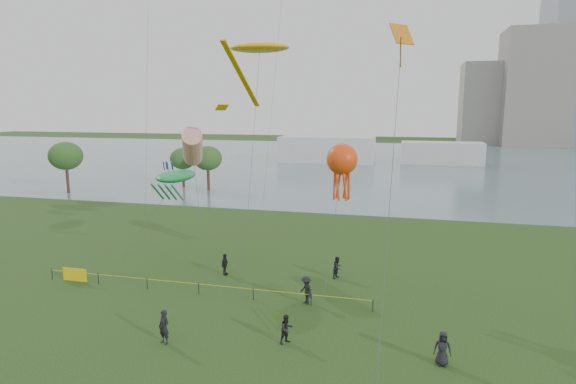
# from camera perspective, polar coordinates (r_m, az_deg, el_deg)

# --- Properties ---
(lake) EXTENTS (400.00, 120.00, 0.08)m
(lake) POSITION_cam_1_polar(r_m,az_deg,el_deg) (117.64, 10.79, 3.59)
(lake) COLOR slate
(lake) RESTS_ON ground_plane
(building_mid) EXTENTS (20.00, 20.00, 38.00)m
(building_mid) POSITION_cam_1_polar(r_m,az_deg,el_deg) (183.10, 27.03, 10.89)
(building_mid) COLOR slate
(building_mid) RESTS_ON ground_plane
(building_low) EXTENTS (16.00, 18.00, 28.00)m
(building_low) POSITION_cam_1_polar(r_m,az_deg,el_deg) (186.46, 22.25, 9.66)
(building_low) COLOR gray
(building_low) RESTS_ON ground_plane
(pavilion_left) EXTENTS (22.00, 8.00, 6.00)m
(pavilion_left) POSITION_cam_1_polar(r_m,az_deg,el_deg) (113.73, 4.62, 5.03)
(pavilion_left) COLOR silver
(pavilion_left) RESTS_ON ground_plane
(pavilion_right) EXTENTS (18.00, 7.00, 5.00)m
(pavilion_right) POSITION_cam_1_polar(r_m,az_deg,el_deg) (115.43, 17.74, 4.41)
(pavilion_right) COLOR silver
(pavilion_right) RESTS_ON ground_plane
(trees) EXTENTS (24.45, 13.86, 7.74)m
(trees) POSITION_cam_1_polar(r_m,az_deg,el_deg) (77.72, -17.05, 3.93)
(trees) COLOR #382119
(trees) RESTS_ON ground_plane
(fence) EXTENTS (24.07, 0.07, 1.05)m
(fence) POSITION_cam_1_polar(r_m,az_deg,el_deg) (37.53, -19.20, -9.71)
(fence) COLOR black
(fence) RESTS_ON ground_plane
(spectator_a) EXTENTS (0.99, 1.01, 1.64)m
(spectator_a) POSITION_cam_1_polar(r_m,az_deg,el_deg) (27.54, -0.16, -15.94)
(spectator_a) COLOR black
(spectator_a) RESTS_ON ground_plane
(spectator_b) EXTENTS (1.33, 1.37, 1.88)m
(spectator_b) POSITION_cam_1_polar(r_m,az_deg,el_deg) (32.49, 2.18, -11.53)
(spectator_b) COLOR black
(spectator_b) RESTS_ON ground_plane
(spectator_c) EXTENTS (0.48, 1.02, 1.70)m
(spectator_c) POSITION_cam_1_polar(r_m,az_deg,el_deg) (38.02, -7.51, -8.50)
(spectator_c) COLOR black
(spectator_c) RESTS_ON ground_plane
(spectator_d) EXTENTS (0.88, 0.58, 1.78)m
(spectator_d) POSITION_cam_1_polar(r_m,az_deg,el_deg) (26.63, 17.84, -17.24)
(spectator_d) COLOR black
(spectator_d) RESTS_ON ground_plane
(spectator_f) EXTENTS (0.82, 0.67, 1.92)m
(spectator_f) POSITION_cam_1_polar(r_m,az_deg,el_deg) (28.27, -14.48, -15.23)
(spectator_f) COLOR black
(spectator_f) RESTS_ON ground_plane
(spectator_g) EXTENTS (0.91, 1.00, 1.68)m
(spectator_g) POSITION_cam_1_polar(r_m,az_deg,el_deg) (37.22, 5.89, -8.89)
(spectator_g) COLOR black
(spectator_g) RESTS_ON ground_plane
(kite_stingray) EXTENTS (4.72, 9.95, 17.75)m
(kite_stingray) POSITION_cam_1_polar(r_m,az_deg,el_deg) (38.53, -3.46, 16.58)
(kite_stingray) COLOR #3F3F42
(kite_windsock) EXTENTS (6.96, 10.39, 11.26)m
(kite_windsock) POSITION_cam_1_polar(r_m,az_deg,el_deg) (43.99, -11.27, 5.24)
(kite_windsock) COLOR #3F3F42
(kite_creature) EXTENTS (5.76, 5.15, 8.02)m
(kite_creature) POSITION_cam_1_polar(r_m,az_deg,el_deg) (38.55, -13.12, 1.82)
(kite_creature) COLOR #3F3F42
(kite_octopus) EXTENTS (2.21, 5.70, 10.37)m
(kite_octopus) POSITION_cam_1_polar(r_m,az_deg,el_deg) (34.11, 6.42, 3.75)
(kite_octopus) COLOR #3F3F42
(kite_delta) EXTENTS (1.34, 13.45, 17.15)m
(kite_delta) POSITION_cam_1_polar(r_m,az_deg,el_deg) (25.76, 13.17, 15.56)
(kite_delta) COLOR #3F3F42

